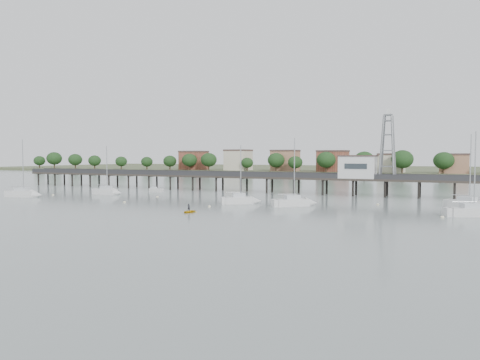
% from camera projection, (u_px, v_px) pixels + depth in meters
% --- Properties ---
extents(ground_plane, '(500.00, 500.00, 0.00)m').
position_uv_depth(ground_plane, '(85.00, 224.00, 62.81)').
color(ground_plane, slate).
rests_on(ground_plane, ground).
extents(pier, '(150.00, 5.00, 5.50)m').
position_uv_depth(pier, '(257.00, 177.00, 117.08)').
color(pier, '#2D2823').
rests_on(pier, ground).
extents(pier_building, '(8.40, 5.40, 5.30)m').
position_uv_depth(pier_building, '(358.00, 167.00, 106.53)').
color(pier_building, silver).
rests_on(pier_building, ground).
extents(lattice_tower, '(3.20, 3.20, 15.50)m').
position_uv_depth(lattice_tower, '(388.00, 147.00, 103.59)').
color(lattice_tower, slate).
rests_on(lattice_tower, ground).
extents(sailboat_a, '(8.45, 3.90, 13.47)m').
position_uv_depth(sailboat_a, '(27.00, 194.00, 103.96)').
color(sailboat_a, silver).
rests_on(sailboat_a, ground).
extents(sailboat_d, '(8.49, 5.31, 13.55)m').
position_uv_depth(sailboat_d, '(480.00, 212.00, 70.63)').
color(sailboat_d, silver).
rests_on(sailboat_d, ground).
extents(sailboat_e, '(8.35, 6.26, 13.65)m').
position_uv_depth(sailboat_e, '(475.00, 205.00, 80.45)').
color(sailboat_e, silver).
rests_on(sailboat_e, ground).
extents(sailboat_c, '(7.53, 6.81, 13.06)m').
position_uv_depth(sailboat_c, '(298.00, 202.00, 85.26)').
color(sailboat_c, silver).
rests_on(sailboat_c, ground).
extents(sailboat_b, '(7.24, 2.17, 12.03)m').
position_uv_depth(sailboat_b, '(110.00, 192.00, 110.27)').
color(sailboat_b, silver).
rests_on(sailboat_b, ground).
extents(sailboat_f, '(6.97, 5.56, 11.69)m').
position_uv_depth(sailboat_f, '(244.00, 200.00, 89.29)').
color(sailboat_f, silver).
rests_on(sailboat_f, ground).
extents(white_tender, '(3.77, 1.91, 1.41)m').
position_uv_depth(white_tender, '(156.00, 190.00, 118.31)').
color(white_tender, silver).
rests_on(white_tender, ground).
extents(yellow_dinghy, '(2.00, 0.76, 2.74)m').
position_uv_depth(yellow_dinghy, '(189.00, 213.00, 75.35)').
color(yellow_dinghy, yellow).
rests_on(yellow_dinghy, ground).
extents(dinghy_occupant, '(0.62, 1.26, 0.29)m').
position_uv_depth(dinghy_occupant, '(189.00, 213.00, 75.35)').
color(dinghy_occupant, black).
rests_on(dinghy_occupant, ground).
extents(mooring_buoys, '(83.31, 16.57, 0.39)m').
position_uv_depth(mooring_buoys, '(211.00, 203.00, 90.25)').
color(mooring_buoys, '#FBF3C3').
rests_on(mooring_buoys, ground).
extents(far_shore, '(500.00, 170.00, 10.40)m').
position_uv_depth(far_shore, '(372.00, 169.00, 280.10)').
color(far_shore, '#475133').
rests_on(far_shore, ground).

